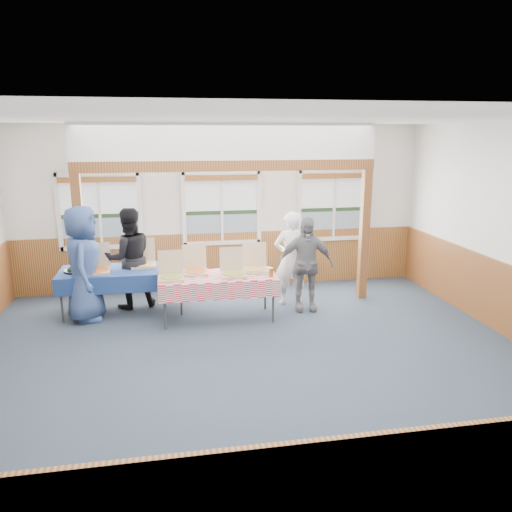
# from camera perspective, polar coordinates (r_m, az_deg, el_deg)

# --- Properties ---
(floor) EXTENTS (8.00, 8.00, 0.00)m
(floor) POSITION_cam_1_polar(r_m,az_deg,el_deg) (6.98, -0.45, -11.81)
(floor) COLOR #2C3648
(floor) RESTS_ON ground
(ceiling) EXTENTS (8.00, 8.00, 0.00)m
(ceiling) POSITION_cam_1_polar(r_m,az_deg,el_deg) (6.29, -0.51, 15.46)
(ceiling) COLOR white
(ceiling) RESTS_ON wall_back
(wall_back) EXTENTS (8.00, 0.00, 8.00)m
(wall_back) POSITION_cam_1_polar(r_m,az_deg,el_deg) (9.86, -3.97, 5.52)
(wall_back) COLOR silver
(wall_back) RESTS_ON floor
(wall_front) EXTENTS (8.00, 0.00, 8.00)m
(wall_front) POSITION_cam_1_polar(r_m,az_deg,el_deg) (3.24, 10.41, -12.52)
(wall_front) COLOR silver
(wall_front) RESTS_ON floor
(wainscot_back) EXTENTS (7.98, 0.05, 1.10)m
(wainscot_back) POSITION_cam_1_polar(r_m,az_deg,el_deg) (10.04, -3.85, -0.43)
(wainscot_back) COLOR brown
(wainscot_back) RESTS_ON floor
(wainscot_front) EXTENTS (7.98, 0.05, 1.10)m
(wainscot_front) POSITION_cam_1_polar(r_m,az_deg,el_deg) (3.83, 9.51, -26.57)
(wainscot_front) COLOR brown
(wainscot_front) RESTS_ON floor
(window_left) EXTENTS (1.56, 0.10, 1.46)m
(window_left) POSITION_cam_1_polar(r_m,az_deg,el_deg) (9.83, -17.45, 5.36)
(window_left) COLOR white
(window_left) RESTS_ON wall_back
(window_mid) EXTENTS (1.56, 0.10, 1.46)m
(window_mid) POSITION_cam_1_polar(r_m,az_deg,el_deg) (9.81, -3.95, 5.94)
(window_mid) COLOR white
(window_mid) RESTS_ON wall_back
(window_right) EXTENTS (1.56, 0.10, 1.46)m
(window_right) POSITION_cam_1_polar(r_m,az_deg,el_deg) (10.32, 8.93, 6.20)
(window_right) COLOR white
(window_right) RESTS_ON wall_back
(post_left) EXTENTS (0.15, 0.15, 2.40)m
(post_left) POSITION_cam_1_polar(r_m,az_deg,el_deg) (8.81, -19.39, 1.11)
(post_left) COLOR brown
(post_left) RESTS_ON floor
(post_right) EXTENTS (0.15, 0.15, 2.40)m
(post_right) POSITION_cam_1_polar(r_m,az_deg,el_deg) (9.40, 12.26, 2.35)
(post_right) COLOR brown
(post_right) RESTS_ON floor
(cross_beam) EXTENTS (5.15, 0.18, 0.18)m
(cross_beam) POSITION_cam_1_polar(r_m,az_deg,el_deg) (8.58, -3.16, 10.27)
(cross_beam) COLOR brown
(cross_beam) RESTS_ON post_left
(table_left) EXTENTS (2.30, 1.76, 0.76)m
(table_left) POSITION_cam_1_polar(r_m,az_deg,el_deg) (8.86, -14.99, -1.79)
(table_left) COLOR #333333
(table_left) RESTS_ON floor
(table_right) EXTENTS (2.07, 1.33, 0.76)m
(table_right) POSITION_cam_1_polar(r_m,az_deg,el_deg) (8.23, -4.43, -2.57)
(table_right) COLOR #333333
(table_right) RESTS_ON floor
(pizza_box_a) EXTENTS (0.43, 0.52, 0.46)m
(pizza_box_a) POSITION_cam_1_polar(r_m,az_deg,el_deg) (8.77, -17.70, -1.33)
(pizza_box_a) COLOR tan
(pizza_box_a) RESTS_ON table_left
(pizza_box_b) EXTENTS (0.43, 0.52, 0.45)m
(pizza_box_b) POSITION_cam_1_polar(r_m,az_deg,el_deg) (8.96, -12.74, -0.69)
(pizza_box_b) COLOR tan
(pizza_box_b) RESTS_ON table_left
(pizza_box_c) EXTENTS (0.40, 0.48, 0.43)m
(pizza_box_c) POSITION_cam_1_polar(r_m,az_deg,el_deg) (8.07, -9.69, -2.18)
(pizza_box_c) COLOR tan
(pizza_box_c) RESTS_ON table_right
(pizza_box_d) EXTENTS (0.41, 0.50, 0.44)m
(pizza_box_d) POSITION_cam_1_polar(r_m,az_deg,el_deg) (8.36, -6.97, -1.51)
(pizza_box_d) COLOR tan
(pizza_box_d) RESTS_ON table_right
(pizza_box_e) EXTENTS (0.40, 0.49, 0.43)m
(pizza_box_e) POSITION_cam_1_polar(r_m,az_deg,el_deg) (8.15, -2.64, -1.82)
(pizza_box_e) COLOR tan
(pizza_box_e) RESTS_ON table_right
(pizza_box_f) EXTENTS (0.47, 0.55, 0.45)m
(pizza_box_f) POSITION_cam_1_polar(r_m,az_deg,el_deg) (8.42, -0.11, -1.28)
(pizza_box_f) COLOR tan
(pizza_box_f) RESTS_ON table_right
(veggie_tray) EXTENTS (0.41, 0.41, 0.09)m
(veggie_tray) POSITION_cam_1_polar(r_m,az_deg,el_deg) (8.94, -19.81, -1.47)
(veggie_tray) COLOR black
(veggie_tray) RESTS_ON table_left
(drink_glass) EXTENTS (0.07, 0.07, 0.15)m
(drink_glass) POSITION_cam_1_polar(r_m,az_deg,el_deg) (8.08, 1.74, -1.88)
(drink_glass) COLOR brown
(drink_glass) RESTS_ON table_right
(woman_white) EXTENTS (0.62, 0.42, 1.69)m
(woman_white) POSITION_cam_1_polar(r_m,az_deg,el_deg) (8.95, 4.01, -0.25)
(woman_white) COLOR white
(woman_white) RESTS_ON floor
(woman_black) EXTENTS (1.01, 0.88, 1.78)m
(woman_black) POSITION_cam_1_polar(r_m,az_deg,el_deg) (9.02, -14.30, -0.26)
(woman_black) COLOR black
(woman_black) RESTS_ON floor
(man_blue) EXTENTS (0.65, 0.96, 1.91)m
(man_blue) POSITION_cam_1_polar(r_m,az_deg,el_deg) (8.59, -19.13, -0.86)
(man_blue) COLOR #31487C
(man_blue) RESTS_ON floor
(person_grey) EXTENTS (1.01, 0.52, 1.65)m
(person_grey) POSITION_cam_1_polar(r_m,az_deg,el_deg) (8.66, 5.66, -0.92)
(person_grey) COLOR slate
(person_grey) RESTS_ON floor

